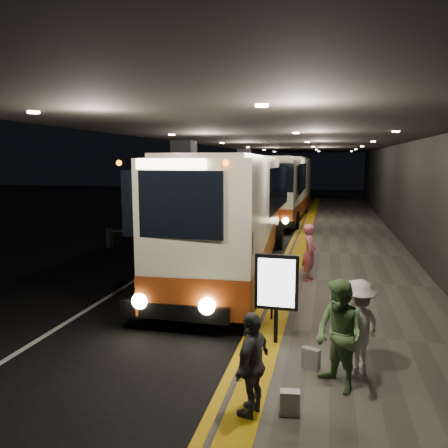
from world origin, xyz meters
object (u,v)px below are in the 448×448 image
at_px(coach_second, 283,191).
at_px(bag_plain, 290,403).
at_px(passenger_waiting_green, 339,335).
at_px(passenger_waiting_grey, 253,364).
at_px(bag_polka, 311,358).
at_px(coach_main, 234,218).
at_px(passenger_waiting_white, 357,328).
at_px(info_sign, 277,284).
at_px(passenger_boarding, 309,252).
at_px(stanchion_post, 272,295).

bearing_deg(coach_second, bag_plain, -82.35).
distance_m(coach_second, passenger_waiting_green, 20.84).
relative_size(coach_second, bag_plain, 35.34).
height_order(passenger_waiting_grey, bag_polka, passenger_waiting_grey).
height_order(coach_main, passenger_waiting_white, coach_main).
bearing_deg(passenger_waiting_green, info_sign, 177.08).
distance_m(coach_second, bag_polka, 20.26).
xyz_separation_m(coach_main, bag_plain, (2.63, -8.35, -1.46)).
relative_size(passenger_boarding, passenger_waiting_grey, 1.14).
distance_m(coach_second, passenger_boarding, 14.64).
height_order(passenger_boarding, bag_polka, passenger_boarding).
distance_m(passenger_waiting_grey, info_sign, 2.51).
bearing_deg(passenger_waiting_green, passenger_boarding, 146.12).
distance_m(passenger_waiting_white, stanchion_post, 2.75).
xyz_separation_m(coach_second, passenger_boarding, (2.27, -14.44, -0.82)).
bearing_deg(passenger_waiting_green, stanchion_post, 166.26).
distance_m(passenger_waiting_grey, bag_plain, 0.77).
relative_size(passenger_waiting_green, stanchion_post, 1.54).
bearing_deg(stanchion_post, passenger_waiting_white, -52.42).
xyz_separation_m(passenger_waiting_grey, bag_plain, (0.51, 0.12, -0.57)).
bearing_deg(stanchion_post, passenger_boarding, 79.29).
xyz_separation_m(passenger_boarding, bag_plain, (0.07, -7.04, -0.67)).
bearing_deg(coach_second, passenger_boarding, -79.62).
xyz_separation_m(coach_main, stanchion_post, (1.91, -4.76, -1.07)).
height_order(passenger_waiting_grey, info_sign, info_sign).
bearing_deg(passenger_waiting_green, bag_plain, -77.64).
bearing_deg(passenger_boarding, passenger_waiting_white, -167.78).
distance_m(passenger_waiting_green, passenger_waiting_grey, 1.54).
xyz_separation_m(coach_main, info_sign, (2.15, -6.01, -0.45)).
distance_m(coach_main, passenger_boarding, 2.98).
xyz_separation_m(passenger_waiting_white, bag_plain, (-0.95, -1.42, -0.63)).
height_order(passenger_waiting_white, stanchion_post, passenger_waiting_white).
height_order(coach_second, bag_polka, coach_second).
xyz_separation_m(coach_second, stanchion_post, (1.62, -17.89, -1.11)).
bearing_deg(coach_main, passenger_boarding, -31.02).
height_order(passenger_boarding, passenger_waiting_green, passenger_waiting_green).
bearing_deg(bag_polka, passenger_boarding, 93.04).
xyz_separation_m(coach_main, coach_second, (0.29, 13.12, 0.04)).
bearing_deg(passenger_waiting_grey, passenger_waiting_green, 147.13).
bearing_deg(passenger_waiting_grey, bag_polka, 171.37).
bearing_deg(passenger_waiting_white, info_sign, -82.87).
height_order(coach_main, info_sign, coach_main).
bearing_deg(bag_plain, passenger_waiting_green, 52.95).
distance_m(bag_polka, stanchion_post, 2.38).
bearing_deg(bag_polka, passenger_waiting_green, -53.02).
relative_size(coach_main, stanchion_post, 10.75).
distance_m(passenger_waiting_green, bag_plain, 1.29).
bearing_deg(passenger_waiting_white, bag_polka, -51.55).
bearing_deg(passenger_waiting_green, bag_polka, 176.39).
relative_size(coach_main, passenger_waiting_grey, 8.10).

